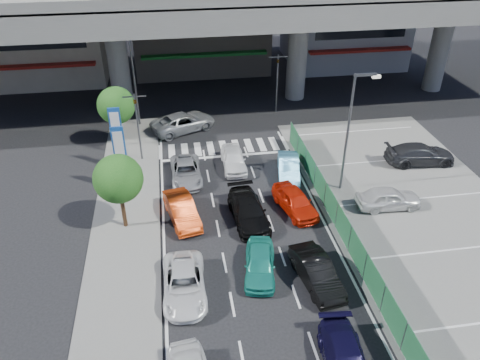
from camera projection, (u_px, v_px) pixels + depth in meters
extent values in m
plane|color=black|center=(253.00, 259.00, 25.46)|extent=(120.00, 120.00, 0.00)
cube|color=slate|center=(425.00, 218.00, 28.56)|extent=(12.00, 28.00, 0.06)
cube|color=slate|center=(126.00, 226.00, 27.85)|extent=(4.00, 30.00, 0.12)
cylinder|color=slate|center=(118.00, 65.00, 40.63)|extent=(1.80, 1.80, 8.00)
cylinder|color=slate|center=(297.00, 56.00, 42.73)|extent=(1.80, 1.80, 8.00)
cylinder|color=slate|center=(440.00, 49.00, 44.57)|extent=(1.80, 1.80, 8.00)
cube|color=slate|center=(208.00, 2.00, 39.01)|extent=(64.00, 14.00, 2.00)
cube|color=slate|center=(217.00, 3.00, 32.64)|extent=(64.00, 0.40, 0.90)
cube|color=#A29882|center=(39.00, 12.00, 46.59)|extent=(12.00, 10.00, 13.00)
cube|color=maroon|center=(37.00, 65.00, 44.31)|extent=(10.80, 1.60, 0.25)
cube|color=black|center=(26.00, 18.00, 42.05)|extent=(9.60, 0.10, 5.85)
cube|color=#167025|center=(204.00, 54.00, 47.25)|extent=(12.60, 1.60, 0.25)
cube|color=gray|center=(346.00, 7.00, 51.06)|extent=(12.00, 10.00, 12.00)
cube|color=maroon|center=(359.00, 49.00, 48.51)|extent=(10.80, 1.60, 0.25)
cube|color=black|center=(364.00, 11.00, 46.54)|extent=(9.60, 0.10, 5.40)
cylinder|color=#595B60|center=(138.00, 128.00, 33.27)|extent=(0.14, 0.14, 5.20)
cube|color=#595B60|center=(134.00, 97.00, 31.99)|extent=(1.60, 0.08, 0.08)
imported|color=black|center=(135.00, 101.00, 32.15)|extent=(0.26, 1.24, 0.50)
cylinder|color=#595B60|center=(277.00, 84.00, 40.65)|extent=(0.14, 0.14, 5.20)
cube|color=#595B60|center=(278.00, 57.00, 39.36)|extent=(1.60, 0.08, 0.08)
imported|color=black|center=(278.00, 60.00, 39.52)|extent=(0.26, 1.24, 0.50)
cylinder|color=#595B60|center=(347.00, 135.00, 29.25)|extent=(0.16, 0.16, 8.00)
cube|color=#595B60|center=(365.00, 75.00, 27.24)|extent=(1.40, 0.15, 0.15)
cube|color=silver|center=(376.00, 77.00, 27.41)|extent=(0.50, 0.22, 0.18)
cylinder|color=#595B60|center=(134.00, 80.00, 37.49)|extent=(0.16, 0.16, 8.00)
cube|color=#595B60|center=(136.00, 31.00, 35.48)|extent=(1.40, 0.15, 0.15)
cube|color=silver|center=(146.00, 32.00, 35.65)|extent=(0.50, 0.22, 0.18)
cylinder|color=#595B60|center=(124.00, 177.00, 30.61)|extent=(0.10, 0.10, 2.20)
cube|color=#16499C|center=(119.00, 148.00, 29.48)|extent=(0.80, 0.12, 3.00)
cube|color=white|center=(119.00, 149.00, 29.42)|extent=(0.60, 0.02, 2.40)
cylinder|color=#595B60|center=(120.00, 155.00, 33.06)|extent=(0.10, 0.10, 2.20)
cube|color=#16499C|center=(116.00, 128.00, 31.93)|extent=(0.80, 0.12, 3.00)
cube|color=white|center=(116.00, 129.00, 31.87)|extent=(0.60, 0.02, 2.40)
cylinder|color=#382314|center=(124.00, 211.00, 27.24)|extent=(0.24, 0.24, 2.40)
sphere|color=#174313|center=(118.00, 179.00, 26.06)|extent=(2.80, 2.80, 2.80)
cylinder|color=#382314|center=(120.00, 132.00, 35.90)|extent=(0.24, 0.24, 2.40)
sphere|color=#174313|center=(116.00, 105.00, 34.72)|extent=(2.80, 2.80, 2.80)
imported|color=white|center=(184.00, 284.00, 23.04)|extent=(2.16, 4.56, 1.26)
imported|color=teal|center=(260.00, 263.00, 24.23)|extent=(2.29, 4.12, 1.32)
imported|color=black|center=(316.00, 272.00, 23.65)|extent=(2.08, 4.36, 1.38)
imported|color=red|center=(182.00, 210.00, 28.15)|extent=(2.31, 4.40, 1.38)
imported|color=black|center=(248.00, 211.00, 28.10)|extent=(2.25, 4.85, 1.37)
imported|color=red|center=(295.00, 201.00, 28.94)|extent=(2.53, 4.32, 1.38)
imported|color=gray|center=(186.00, 172.00, 32.06)|extent=(2.07, 4.42, 1.22)
imported|color=white|center=(234.00, 159.00, 33.40)|extent=(1.64, 3.99, 1.36)
imported|color=#58AFDD|center=(289.00, 168.00, 32.42)|extent=(2.12, 4.18, 1.32)
imported|color=gray|center=(183.00, 122.00, 38.45)|extent=(5.86, 4.42, 1.48)
imported|color=silver|center=(388.00, 198.00, 29.14)|extent=(4.08, 1.80, 1.37)
imported|color=#28292C|center=(420.00, 154.00, 33.81)|extent=(5.13, 2.41, 1.45)
cone|color=#CD460B|center=(361.00, 200.00, 29.52)|extent=(0.51, 0.51, 0.77)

